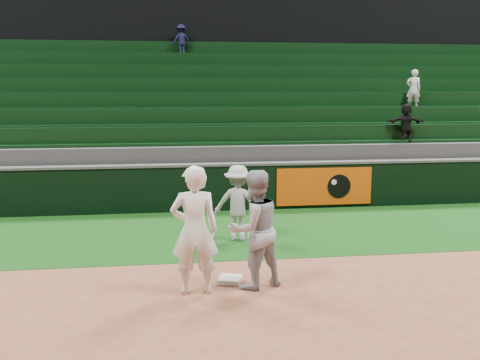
{
  "coord_description": "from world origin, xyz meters",
  "views": [
    {
      "loc": [
        -1.1,
        -8.63,
        3.21
      ],
      "look_at": [
        0.36,
        2.3,
        1.3
      ],
      "focal_mm": 40.0,
      "sensor_mm": 36.0,
      "label": 1
    }
  ],
  "objects_px": {
    "baserunner": "(254,229)",
    "base_coach": "(238,203)",
    "first_base": "(230,280)",
    "first_baseman": "(194,230)"
  },
  "relations": [
    {
      "from": "first_baseman",
      "to": "base_coach",
      "type": "height_order",
      "value": "first_baseman"
    },
    {
      "from": "first_base",
      "to": "base_coach",
      "type": "height_order",
      "value": "base_coach"
    },
    {
      "from": "first_base",
      "to": "first_baseman",
      "type": "height_order",
      "value": "first_baseman"
    },
    {
      "from": "base_coach",
      "to": "baserunner",
      "type": "bearing_deg",
      "value": 103.91
    },
    {
      "from": "baserunner",
      "to": "base_coach",
      "type": "height_order",
      "value": "baserunner"
    },
    {
      "from": "first_base",
      "to": "baserunner",
      "type": "distance_m",
      "value": 1.02
    },
    {
      "from": "first_base",
      "to": "first_baseman",
      "type": "distance_m",
      "value": 1.22
    },
    {
      "from": "baserunner",
      "to": "first_base",
      "type": "bearing_deg",
      "value": -57.67
    },
    {
      "from": "baserunner",
      "to": "base_coach",
      "type": "bearing_deg",
      "value": -115.03
    },
    {
      "from": "first_base",
      "to": "first_baseman",
      "type": "xyz_separation_m",
      "value": [
        -0.6,
        -0.4,
        0.98
      ]
    }
  ]
}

